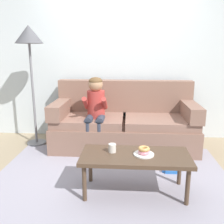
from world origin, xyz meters
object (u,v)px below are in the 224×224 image
Objects in this scene: coffee_table at (135,159)px; toy_controller at (171,171)px; floor_lamp at (29,43)px; person_child at (95,107)px; donut at (144,152)px; mug at (112,148)px; couch at (124,124)px.

coffee_table is 0.75m from toy_controller.
coffee_table is at bearing -40.51° from floor_lamp.
coffee_table is 4.96× the size of toy_controller.
person_child is at bearing 116.44° from coffee_table.
coffee_table is 1.02× the size of person_child.
mug is at bearing 170.91° from donut.
mug is (0.32, -1.08, -0.19)m from person_child.
floor_lamp is (-2.02, 0.87, 1.55)m from toy_controller.
person_child is at bearing 119.78° from donut.
coffee_table is 1.29m from person_child.
toy_controller is 2.69m from floor_lamp.
coffee_table is at bearing -11.79° from mug.
mug is (-0.24, 0.05, 0.09)m from coffee_table.
person_child reaches higher than mug.
toy_controller is (0.46, 0.46, -0.36)m from coffee_table.
donut is at bearing -80.40° from couch.
mug is 0.40× the size of toy_controller.
couch is at bearing 90.10° from toy_controller.
donut is 0.74m from toy_controller.
coffee_table is 0.12m from donut.
coffee_table is 0.61× the size of floor_lamp.
toy_controller is (0.37, 0.46, -0.44)m from donut.
donut reaches higher than toy_controller.
person_child is (-0.42, -0.21, 0.31)m from couch.
donut is 0.07× the size of floor_lamp.
floor_lamp reaches higher than donut.
couch is at bearing 96.02° from coffee_table.
couch is at bearing 99.60° from donut.
coffee_table is at bearing -83.98° from couch.
coffee_table is at bearing -169.23° from toy_controller.
person_child is 1.38m from toy_controller.
person_child is 1.14m from mug.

